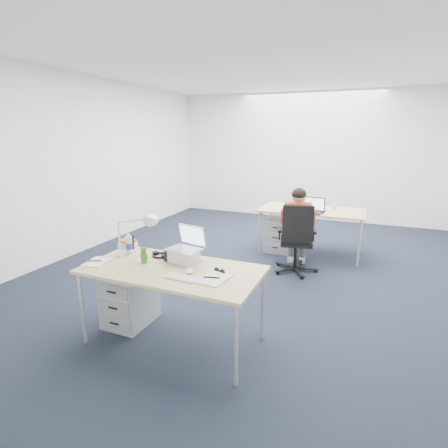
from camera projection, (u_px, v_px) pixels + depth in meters
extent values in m
plane|color=black|center=(261.00, 270.00, 5.01)|extent=(7.00, 7.00, 0.00)
cube|color=white|center=(308.00, 157.00, 7.79)|extent=(6.00, 0.02, 2.80)
cube|color=white|center=(39.00, 251.00, 1.53)|extent=(6.00, 0.02, 2.80)
cube|color=white|center=(89.00, 165.00, 5.77)|extent=(0.02, 7.00, 2.80)
cube|color=white|center=(267.00, 58.00, 4.31)|extent=(6.00, 7.00, 0.01)
cube|color=tan|center=(172.00, 270.00, 3.13)|extent=(1.60, 0.80, 0.03)
cylinder|color=#B7BABC|center=(82.00, 309.00, 3.18)|extent=(0.04, 0.04, 0.70)
cylinder|color=#B7BABC|center=(236.00, 346.00, 2.63)|extent=(0.04, 0.04, 0.70)
cylinder|color=#B7BABC|center=(130.00, 280.00, 3.81)|extent=(0.04, 0.04, 0.70)
cylinder|color=#B7BABC|center=(263.00, 305.00, 3.25)|extent=(0.04, 0.04, 0.70)
cube|color=tan|center=(312.00, 210.00, 5.55)|extent=(1.60, 0.80, 0.03)
cylinder|color=#B7BABC|center=(260.00, 233.00, 5.61)|extent=(0.04, 0.04, 0.70)
cylinder|color=#B7BABC|center=(359.00, 244.00, 5.05)|extent=(0.04, 0.04, 0.70)
cylinder|color=#B7BABC|center=(271.00, 223.00, 6.23)|extent=(0.04, 0.04, 0.70)
cylinder|color=#B7BABC|center=(361.00, 232.00, 5.68)|extent=(0.04, 0.04, 0.70)
cylinder|color=black|center=(295.00, 255.00, 4.92)|extent=(0.04, 0.04, 0.39)
cube|color=black|center=(296.00, 241.00, 4.87)|extent=(0.51, 0.51, 0.07)
cube|color=black|center=(298.00, 224.00, 4.59)|extent=(0.41, 0.14, 0.48)
cube|color=#AB3618|center=(298.00, 221.00, 4.81)|extent=(0.39, 0.25, 0.50)
sphere|color=tan|center=(299.00, 196.00, 4.72)|extent=(0.19, 0.19, 0.19)
cube|color=#ADB0B2|center=(130.00, 297.00, 3.57)|extent=(0.40, 0.50, 0.55)
cube|color=#ADB0B2|center=(279.00, 234.00, 5.82)|extent=(0.40, 0.50, 0.55)
cube|color=white|center=(182.00, 278.00, 2.90)|extent=(0.29, 0.13, 0.01)
ellipsoid|color=white|center=(189.00, 271.00, 3.01)|extent=(0.08, 0.11, 0.04)
cylinder|color=#181543|center=(168.00, 255.00, 3.31)|extent=(0.08, 0.08, 0.11)
cylinder|color=silver|center=(129.00, 244.00, 3.47)|extent=(0.09, 0.09, 0.21)
cube|color=silver|center=(128.00, 243.00, 3.70)|extent=(0.21, 0.19, 0.08)
cube|color=black|center=(132.00, 242.00, 3.63)|extent=(0.04, 0.03, 0.15)
cube|color=#DADD7F|center=(96.00, 262.00, 3.26)|extent=(0.22, 0.28, 0.01)
cube|color=#DADD7F|center=(214.00, 279.00, 2.88)|extent=(0.22, 0.30, 0.01)
cylinder|color=white|center=(334.00, 207.00, 5.53)|extent=(0.07, 0.07, 0.09)
cube|color=white|center=(302.00, 206.00, 5.80)|extent=(0.24, 0.31, 0.01)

